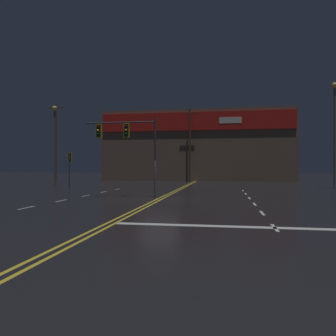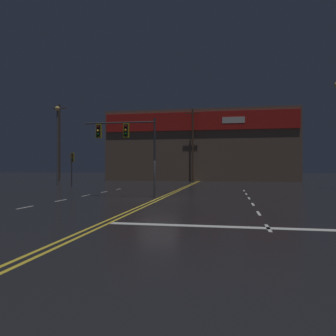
# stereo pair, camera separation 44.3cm
# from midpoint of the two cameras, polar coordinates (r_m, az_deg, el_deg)

# --- Properties ---
(ground_plane) EXTENTS (200.00, 200.00, 0.00)m
(ground_plane) POSITION_cam_midpoint_polar(r_m,az_deg,el_deg) (20.98, -2.18, -5.48)
(ground_plane) COLOR black
(road_markings) EXTENTS (17.10, 60.00, 0.01)m
(road_markings) POSITION_cam_midpoint_polar(r_m,az_deg,el_deg) (18.89, 0.28, -6.09)
(road_markings) COLOR gold
(road_markings) RESTS_ON ground
(traffic_signal_median) EXTENTS (5.06, 0.36, 5.38)m
(traffic_signal_median) POSITION_cam_midpoint_polar(r_m,az_deg,el_deg) (22.71, -7.96, 5.34)
(traffic_signal_median) COLOR #38383D
(traffic_signal_median) RESTS_ON ground
(traffic_signal_corner_northwest) EXTENTS (0.42, 0.36, 3.64)m
(traffic_signal_corner_northwest) POSITION_cam_midpoint_polar(r_m,az_deg,el_deg) (36.83, -17.08, 1.08)
(traffic_signal_corner_northwest) COLOR #38383D
(traffic_signal_corner_northwest) RESTS_ON ground
(streetlight_near_right) EXTENTS (0.56, 0.56, 9.20)m
(streetlight_near_right) POSITION_cam_midpoint_polar(r_m,az_deg,el_deg) (40.41, -19.44, 5.56)
(streetlight_near_right) COLOR #59595E
(streetlight_near_right) RESTS_ON ground
(streetlight_median_approach) EXTENTS (0.56, 0.56, 10.19)m
(streetlight_median_approach) POSITION_cam_midpoint_polar(r_m,az_deg,el_deg) (35.33, 26.71, 7.23)
(streetlight_median_approach) COLOR #59595E
(streetlight_median_approach) RESTS_ON ground
(building_backdrop) EXTENTS (29.05, 10.23, 10.77)m
(building_backdrop) POSITION_cam_midpoint_polar(r_m,az_deg,el_deg) (53.51, 4.99, 3.69)
(building_backdrop) COLOR brown
(building_backdrop) RESTS_ON ground
(utility_pole_row) EXTENTS (45.23, 0.26, 12.28)m
(utility_pole_row) POSITION_cam_midpoint_polar(r_m,az_deg,el_deg) (47.83, 4.16, 4.87)
(utility_pole_row) COLOR #4C3828
(utility_pole_row) RESTS_ON ground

